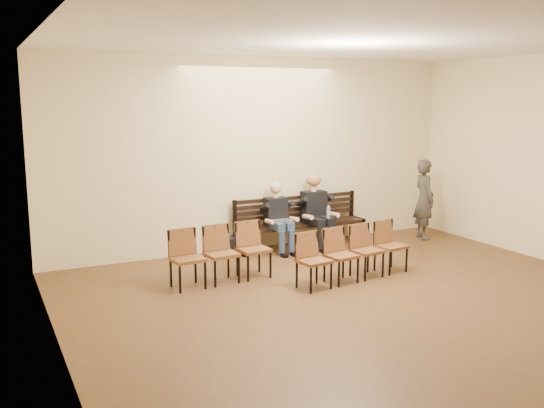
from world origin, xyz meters
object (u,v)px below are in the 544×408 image
(bench, at_px, (301,235))
(seated_man, at_px, (278,219))
(water_bottle, at_px, (328,219))
(seated_woman, at_px, (316,213))
(chair_row_back, at_px, (222,254))
(bag, at_px, (231,245))
(chair_row_front, at_px, (354,253))
(laptop, at_px, (283,222))
(passerby, at_px, (424,193))

(bench, height_order, seated_man, seated_man)
(seated_man, height_order, water_bottle, seated_man)
(seated_man, xyz_separation_m, water_bottle, (0.88, -0.30, -0.03))
(seated_woman, height_order, water_bottle, seated_woman)
(seated_man, distance_m, chair_row_back, 2.08)
(seated_woman, bearing_deg, bag, 172.31)
(chair_row_front, bearing_deg, bag, 107.40)
(chair_row_front, bearing_deg, water_bottle, 62.61)
(bench, xyz_separation_m, seated_man, (-0.54, -0.12, 0.37))
(water_bottle, bearing_deg, bag, 163.12)
(laptop, distance_m, chair_row_back, 2.03)
(seated_man, bearing_deg, laptop, -73.16)
(laptop, xyz_separation_m, water_bottle, (0.84, -0.18, 0.01))
(laptop, bearing_deg, passerby, -14.99)
(laptop, bearing_deg, bag, 148.49)
(bench, distance_m, chair_row_back, 2.59)
(passerby, bearing_deg, water_bottle, 102.59)
(bench, distance_m, passerby, 2.63)
(seated_woman, height_order, laptop, seated_woman)
(passerby, bearing_deg, bench, 93.37)
(seated_man, height_order, chair_row_back, seated_man)
(chair_row_back, bearing_deg, laptop, 31.24)
(seated_woman, height_order, passerby, passerby)
(seated_man, distance_m, chair_row_front, 2.10)
(passerby, xyz_separation_m, chair_row_front, (-2.78, -1.70, -0.50))
(bag, height_order, passerby, passerby)
(seated_man, xyz_separation_m, bag, (-0.83, 0.22, -0.45))
(seated_man, bearing_deg, bench, 12.45)
(bench, bearing_deg, chair_row_front, -97.35)
(passerby, bearing_deg, seated_man, 97.56)
(bag, bearing_deg, chair_row_back, -117.32)
(passerby, height_order, chair_row_back, passerby)
(chair_row_back, bearing_deg, passerby, 6.96)
(chair_row_front, relative_size, chair_row_back, 1.28)
(laptop, xyz_separation_m, chair_row_front, (0.22, -1.95, -0.15))
(passerby, distance_m, chair_row_back, 4.77)
(bench, distance_m, bag, 1.38)
(seated_woman, relative_size, chair_row_back, 0.83)
(seated_man, distance_m, passerby, 3.08)
(seated_woman, xyz_separation_m, laptop, (-0.76, -0.12, -0.09))
(bag, bearing_deg, laptop, -21.40)
(water_bottle, relative_size, chair_row_front, 0.12)
(passerby, bearing_deg, laptop, 99.74)
(seated_woman, relative_size, passerby, 0.72)
(water_bottle, height_order, chair_row_back, chair_row_back)
(laptop, xyz_separation_m, bag, (-0.87, 0.34, -0.41))
(bag, xyz_separation_m, passerby, (3.87, -0.60, 0.76))
(bag, height_order, chair_row_front, chair_row_front)
(laptop, relative_size, chair_row_front, 0.15)
(bench, distance_m, chair_row_front, 2.22)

